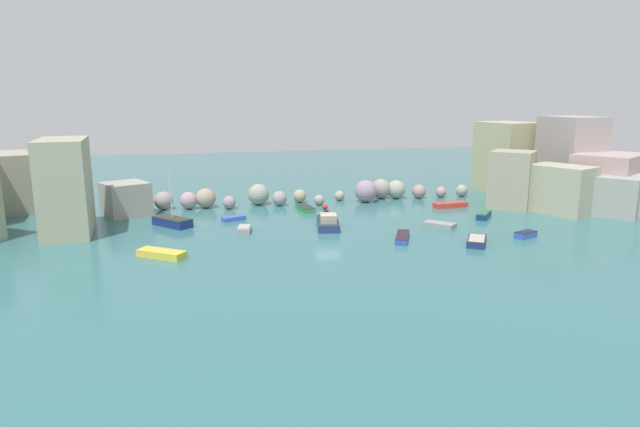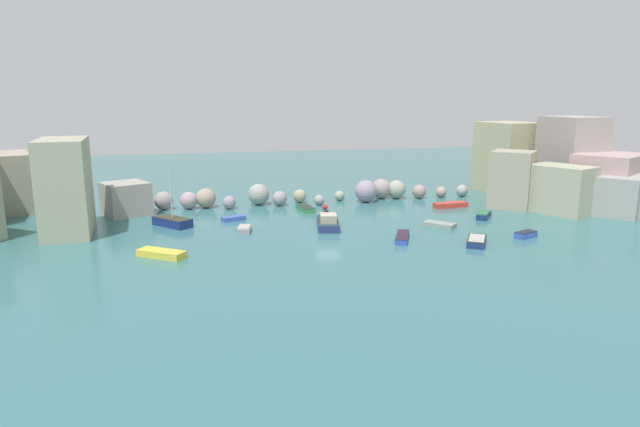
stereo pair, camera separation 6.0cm
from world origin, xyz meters
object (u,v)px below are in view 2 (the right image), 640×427
object	(u,v)px
moored_boat_3	(440,225)
moored_boat_4	(162,254)
moored_boat_2	(328,222)
moored_boat_9	(526,235)
moored_boat_7	(244,229)
moored_boat_8	(402,237)
channel_buoy	(325,207)
moored_boat_5	(234,218)
moored_boat_6	(484,215)
moored_boat_11	(306,208)
moored_boat_0	(477,241)
moored_boat_10	(450,205)
moored_boat_1	(172,222)

from	to	relation	value
moored_boat_3	moored_boat_4	distance (m)	27.53
moored_boat_2	moored_boat_9	distance (m)	19.05
moored_boat_7	moored_boat_8	bearing A→B (deg)	76.40
channel_buoy	moored_boat_5	world-z (taller)	channel_buoy
moored_boat_4	moored_boat_6	bearing A→B (deg)	48.44
moored_boat_5	moored_boat_6	distance (m)	27.27
moored_boat_5	moored_boat_11	size ratio (longest dim) A/B	0.76
moored_boat_0	moored_boat_6	size ratio (longest dim) A/B	1.22
moored_boat_2	moored_boat_6	size ratio (longest dim) A/B	1.87
channel_buoy	moored_boat_10	size ratio (longest dim) A/B	0.15
moored_boat_1	moored_boat_8	world-z (taller)	moored_boat_1
moored_boat_0	moored_boat_9	bearing A→B (deg)	133.57
moored_boat_10	moored_boat_11	xyz separation A→B (m)	(-17.35, 2.01, -0.01)
moored_boat_1	moored_boat_7	size ratio (longest dim) A/B	2.32
moored_boat_8	moored_boat_10	bearing A→B (deg)	-16.16
channel_buoy	moored_boat_9	xyz separation A→B (m)	(15.29, -17.00, -0.03)
moored_boat_7	moored_boat_6	bearing A→B (deg)	101.47
moored_boat_11	moored_boat_6	bearing A→B (deg)	-120.66
moored_boat_8	moored_boat_11	world-z (taller)	moored_boat_11
moored_boat_1	moored_boat_9	world-z (taller)	moored_boat_1
moored_boat_2	moored_boat_3	xyz separation A→B (m)	(11.15, -2.42, -0.32)
moored_boat_6	moored_boat_0	bearing A→B (deg)	-172.77
moored_boat_7	moored_boat_10	distance (m)	26.21
moored_boat_5	moored_boat_9	bearing A→B (deg)	-49.62
moored_boat_2	moored_boat_7	bearing A→B (deg)	-78.78
moored_boat_6	moored_boat_1	bearing A→B (deg)	123.18
moored_boat_2	moored_boat_5	world-z (taller)	moored_boat_2
moored_boat_3	moored_boat_7	xyz separation A→B (m)	(-19.62, 2.46, 0.07)
moored_boat_6	channel_buoy	bearing A→B (deg)	102.10
moored_boat_0	moored_boat_2	size ratio (longest dim) A/B	0.65
moored_boat_3	moored_boat_8	bearing A→B (deg)	83.49
moored_boat_9	moored_boat_0	bearing A→B (deg)	-10.28
moored_boat_5	moored_boat_11	distance (m)	9.17
moored_boat_1	moored_boat_4	xyz separation A→B (m)	(-0.63, -11.24, -0.17)
moored_boat_5	moored_boat_6	world-z (taller)	moored_boat_6
moored_boat_1	moored_boat_3	bearing A→B (deg)	-144.31
moored_boat_9	moored_boat_11	size ratio (longest dim) A/B	0.69
channel_buoy	moored_boat_6	world-z (taller)	moored_boat_6
channel_buoy	moored_boat_9	bearing A→B (deg)	-48.03
moored_boat_1	moored_boat_8	size ratio (longest dim) A/B	1.33
moored_boat_11	moored_boat_0	bearing A→B (deg)	-152.55
moored_boat_9	moored_boat_4	bearing A→B (deg)	-23.73
moored_boat_1	moored_boat_5	bearing A→B (deg)	-119.92
channel_buoy	moored_boat_11	distance (m)	2.33
moored_boat_5	moored_boat_10	xyz separation A→B (m)	(25.96, 1.13, 0.06)
moored_boat_1	moored_boat_3	xyz separation A→B (m)	(26.53, -6.77, -0.24)
moored_boat_9	moored_boat_10	distance (m)	14.88
moored_boat_4	moored_boat_11	xyz separation A→B (m)	(15.56, 15.50, -0.02)
channel_buoy	moored_boat_11	xyz separation A→B (m)	(-2.32, -0.11, -0.04)
moored_boat_4	moored_boat_10	distance (m)	35.57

